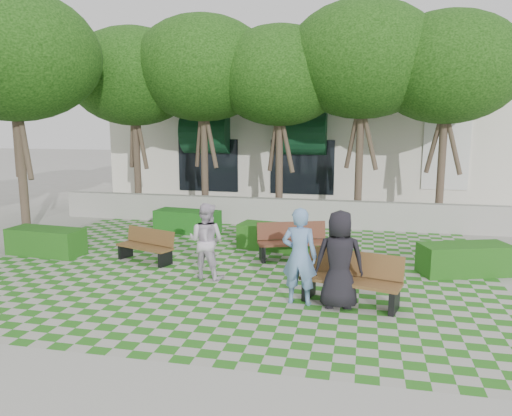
% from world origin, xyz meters
% --- Properties ---
extents(ground, '(90.00, 90.00, 0.00)m').
position_xyz_m(ground, '(0.00, 0.00, 0.00)').
color(ground, gray).
rests_on(ground, ground).
extents(lawn, '(12.00, 12.00, 0.00)m').
position_xyz_m(lawn, '(0.00, 1.00, 0.01)').
color(lawn, '#2B721E').
rests_on(lawn, ground).
extents(sidewalk_south, '(16.00, 2.00, 0.01)m').
position_xyz_m(sidewalk_south, '(0.00, -4.70, 0.01)').
color(sidewalk_south, '#9E9B93').
rests_on(sidewalk_south, ground).
extents(retaining_wall, '(15.00, 0.36, 0.90)m').
position_xyz_m(retaining_wall, '(0.00, 6.20, 0.45)').
color(retaining_wall, '#9E9B93').
rests_on(retaining_wall, ground).
extents(bench_east, '(1.97, 1.08, 0.99)m').
position_xyz_m(bench_east, '(2.85, -0.69, 0.48)').
color(bench_east, brown).
rests_on(bench_east, ground).
extents(bench_mid, '(1.86, 1.16, 0.93)m').
position_xyz_m(bench_mid, '(1.30, 2.16, 0.45)').
color(bench_mid, '#50291B').
rests_on(bench_mid, ground).
extents(bench_west, '(1.62, 1.01, 0.81)m').
position_xyz_m(bench_west, '(-2.22, 1.17, 0.39)').
color(bench_west, brown).
rests_on(bench_west, ground).
extents(hedge_east, '(2.15, 1.42, 0.70)m').
position_xyz_m(hedge_east, '(5.31, 1.76, 0.35)').
color(hedge_east, '#1C4F15').
rests_on(hedge_east, ground).
extents(hedge_midright, '(2.06, 1.09, 0.69)m').
position_xyz_m(hedge_midright, '(0.69, 3.04, 0.34)').
color(hedge_midright, '#1D5115').
rests_on(hedge_midright, ground).
extents(hedge_midleft, '(2.08, 1.02, 0.70)m').
position_xyz_m(hedge_midleft, '(-2.36, 4.48, 0.35)').
color(hedge_midleft, '#165216').
rests_on(hedge_midleft, ground).
extents(hedge_west, '(2.04, 0.96, 0.69)m').
position_xyz_m(hedge_west, '(-5.07, 1.21, 0.35)').
color(hedge_west, '#1C5115').
rests_on(hedge_west, ground).
extents(person_blue, '(0.72, 0.50, 1.87)m').
position_xyz_m(person_blue, '(1.88, -0.90, 0.94)').
color(person_blue, '#688DBE').
rests_on(person_blue, ground).
extents(person_dark, '(0.97, 0.69, 1.85)m').
position_xyz_m(person_dark, '(2.63, -0.94, 0.93)').
color(person_dark, black).
rests_on(person_dark, ground).
extents(person_white, '(0.91, 0.75, 1.70)m').
position_xyz_m(person_white, '(-0.35, 0.24, 0.85)').
color(person_white, silver).
rests_on(person_white, ground).
extents(tree_row, '(17.70, 13.40, 7.41)m').
position_xyz_m(tree_row, '(-1.86, 5.95, 5.18)').
color(tree_row, '#47382B').
rests_on(tree_row, ground).
extents(building, '(18.00, 8.92, 5.15)m').
position_xyz_m(building, '(0.93, 14.08, 2.52)').
color(building, silver).
rests_on(building, ground).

